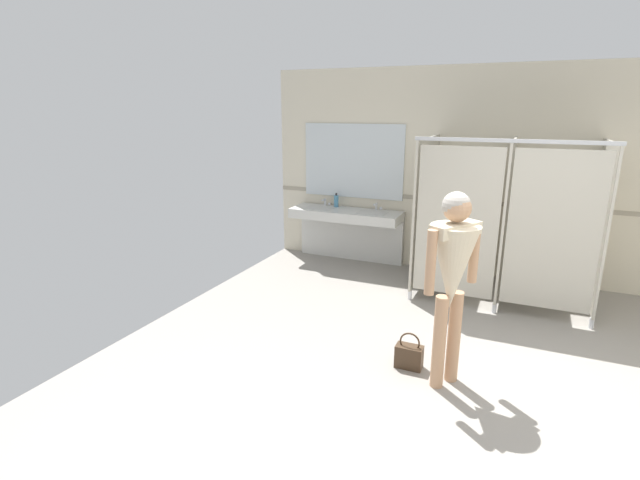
{
  "coord_description": "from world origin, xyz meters",
  "views": [
    {
      "loc": [
        -0.19,
        -3.67,
        2.32
      ],
      "look_at": [
        -1.98,
        0.35,
        1.08
      ],
      "focal_mm": 26.49,
      "sensor_mm": 36.0,
      "label": 1
    }
  ],
  "objects": [
    {
      "name": "bathroom_stalls",
      "position": [
        -0.4,
        2.23,
        1.05
      ],
      "size": [
        2.06,
        1.35,
        2.0
      ],
      "color": "#B2AD9E",
      "rests_on": "ground_plane"
    },
    {
      "name": "soap_dispenser",
      "position": [
        -2.88,
        2.99,
        0.93
      ],
      "size": [
        0.07,
        0.07,
        0.22
      ],
      "color": "teal",
      "rests_on": "vanity_counter"
    },
    {
      "name": "ground_plane",
      "position": [
        0.0,
        0.0,
        -0.05
      ],
      "size": [
        7.76,
        6.84,
        0.1
      ],
      "primitive_type": "cube",
      "color": "gray"
    },
    {
      "name": "mirror_panel",
      "position": [
        -2.66,
        3.11,
        1.54
      ],
      "size": [
        1.57,
        0.02,
        1.1
      ],
      "primitive_type": "cube",
      "color": "silver",
      "rests_on": "wall_back"
    },
    {
      "name": "wall_back",
      "position": [
        0.0,
        3.18,
        1.44
      ],
      "size": [
        7.76,
        0.12,
        2.87
      ],
      "primitive_type": "cube",
      "color": "beige",
      "rests_on": "ground_plane"
    },
    {
      "name": "vanity_counter",
      "position": [
        -2.66,
        2.91,
        0.61
      ],
      "size": [
        1.67,
        0.55,
        0.95
      ],
      "color": "silver",
      "rests_on": "ground_plane"
    },
    {
      "name": "handbag",
      "position": [
        -1.02,
        0.21,
        0.12
      ],
      "size": [
        0.25,
        0.13,
        0.35
      ],
      "color": "#3F2D1E",
      "rests_on": "ground_plane"
    },
    {
      "name": "person_standing",
      "position": [
        -0.68,
        0.09,
        1.07
      ],
      "size": [
        0.55,
        0.55,
        1.69
      ],
      "color": "tan",
      "rests_on": "ground_plane"
    },
    {
      "name": "wall_back_tile_band",
      "position": [
        0.0,
        3.12,
        1.05
      ],
      "size": [
        7.76,
        0.01,
        0.06
      ],
      "primitive_type": "cube",
      "color": "#9E937F",
      "rests_on": "wall_back"
    }
  ]
}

